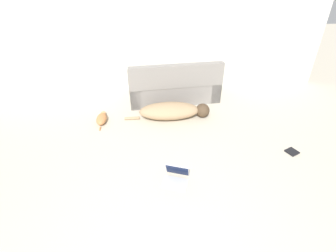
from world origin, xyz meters
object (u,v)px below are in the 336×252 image
object	(u,v)px
couch	(174,87)
cat	(102,118)
dog	(173,111)
book_black	(292,152)
laptop_open	(176,175)

from	to	relation	value
couch	cat	world-z (taller)	couch
dog	book_black	distance (m)	2.09
laptop_open	book_black	xyz separation A→B (m)	(1.84, 0.39, -0.06)
couch	dog	xyz separation A→B (m)	(-0.11, -0.75, -0.13)
laptop_open	book_black	bearing A→B (deg)	32.39
couch	laptop_open	size ratio (longest dim) A/B	4.53
dog	laptop_open	world-z (taller)	dog
dog	laptop_open	xyz separation A→B (m)	(-0.13, -1.58, -0.08)
laptop_open	book_black	size ratio (longest dim) A/B	1.91
couch	laptop_open	bearing A→B (deg)	79.90
cat	couch	bearing A→B (deg)	-59.88
book_black	couch	bearing A→B (deg)	129.54
couch	laptop_open	distance (m)	2.35
dog	laptop_open	size ratio (longest dim) A/B	3.83
couch	book_black	xyz separation A→B (m)	(1.60, -1.94, -0.26)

